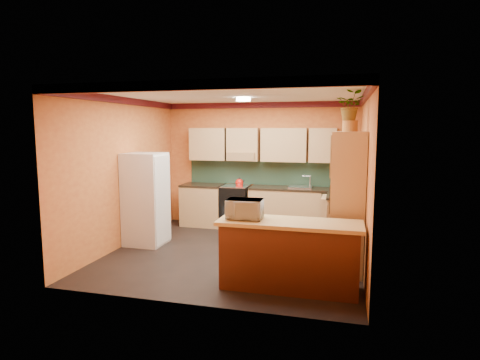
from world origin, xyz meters
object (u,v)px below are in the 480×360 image
(pantry, at_px, (347,202))
(microwave, at_px, (245,209))
(fridge, at_px, (146,199))
(stove, at_px, (235,207))
(base_cabinets_back, at_px, (264,209))
(breakfast_bar, at_px, (289,257))

(pantry, relative_size, microwave, 4.38)
(fridge, bearing_deg, stove, 52.42)
(fridge, distance_m, pantry, 3.64)
(base_cabinets_back, distance_m, stove, 0.63)
(stove, height_order, microwave, microwave)
(stove, relative_size, fridge, 0.54)
(pantry, bearing_deg, fridge, 172.15)
(fridge, distance_m, microwave, 2.68)
(pantry, bearing_deg, base_cabinets_back, 128.41)
(fridge, relative_size, microwave, 3.54)
(pantry, bearing_deg, stove, 137.30)
(breakfast_bar, bearing_deg, microwave, 180.00)
(fridge, distance_m, breakfast_bar, 3.23)
(stove, xyz_separation_m, fridge, (-1.27, -1.65, 0.39))
(base_cabinets_back, bearing_deg, pantry, -51.59)
(base_cabinets_back, height_order, stove, stove)
(microwave, bearing_deg, base_cabinets_back, 94.09)
(base_cabinets_back, height_order, fridge, fridge)
(base_cabinets_back, xyz_separation_m, pantry, (1.70, -2.15, 0.61))
(breakfast_bar, height_order, microwave, microwave)
(pantry, height_order, breakfast_bar, pantry)
(base_cabinets_back, distance_m, breakfast_bar, 3.25)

